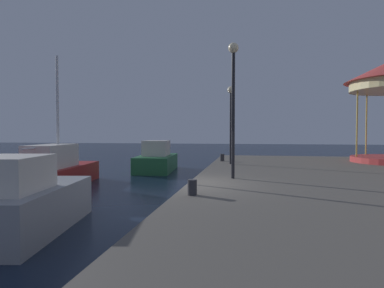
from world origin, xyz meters
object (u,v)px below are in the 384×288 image
(motorboat_grey, at_px, (22,203))
(lamp_post_far_end, at_px, (231,110))
(sailboat_red, at_px, (54,172))
(lamp_post_mid_promenade, at_px, (233,87))
(bollard_south, at_px, (222,158))
(motorboat_green, at_px, (157,160))
(bollard_north, at_px, (192,187))

(motorboat_grey, distance_m, lamp_post_far_end, 11.04)
(lamp_post_far_end, bearing_deg, sailboat_red, -151.96)
(sailboat_red, relative_size, lamp_post_far_end, 1.62)
(lamp_post_mid_promenade, xyz_separation_m, lamp_post_far_end, (-0.36, 5.20, -0.45))
(sailboat_red, xyz_separation_m, bollard_south, (6.80, 5.56, 0.29))
(sailboat_red, relative_size, motorboat_green, 1.34)
(motorboat_green, height_order, bollard_south, motorboat_green)
(lamp_post_mid_promenade, bearing_deg, bollard_north, -105.21)
(sailboat_red, relative_size, bollard_north, 16.03)
(motorboat_grey, height_order, motorboat_green, motorboat_green)
(motorboat_grey, bearing_deg, bollard_south, 71.10)
(sailboat_red, distance_m, lamp_post_mid_promenade, 8.49)
(lamp_post_far_end, bearing_deg, bollard_south, 109.12)
(sailboat_red, xyz_separation_m, lamp_post_far_end, (7.37, 3.92, 2.83))
(motorboat_green, distance_m, bollard_north, 12.20)
(motorboat_grey, distance_m, sailboat_red, 6.47)
(motorboat_grey, height_order, lamp_post_far_end, lamp_post_far_end)
(motorboat_grey, relative_size, motorboat_green, 0.89)
(sailboat_red, height_order, motorboat_green, sailboat_red)
(bollard_north, bearing_deg, motorboat_green, 110.51)
(motorboat_green, bearing_deg, bollard_south, -17.54)
(lamp_post_mid_promenade, height_order, bollard_north, lamp_post_mid_promenade)
(motorboat_green, bearing_deg, lamp_post_far_end, -31.82)
(lamp_post_mid_promenade, xyz_separation_m, bollard_south, (-0.93, 6.84, -2.99))
(motorboat_green, relative_size, bollard_south, 12.00)
(motorboat_grey, height_order, lamp_post_mid_promenade, lamp_post_mid_promenade)
(motorboat_grey, xyz_separation_m, bollard_north, (3.93, 1.25, 0.28))
(motorboat_grey, bearing_deg, bollard_north, 17.69)
(motorboat_green, relative_size, lamp_post_far_end, 1.21)
(lamp_post_mid_promenade, height_order, bollard_south, lamp_post_mid_promenade)
(bollard_south, xyz_separation_m, bollard_north, (0.04, -10.09, 0.00))
(bollard_north, bearing_deg, bollard_south, 90.25)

